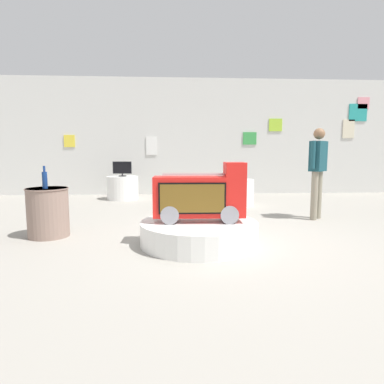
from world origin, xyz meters
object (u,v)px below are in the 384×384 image
Objects in this scene: main_display_pedestal at (199,233)px; tv_on_center_rear at (122,168)px; novelty_firetruck_tv at (201,197)px; bottle_on_side_table at (45,179)px; tv_on_left_rear at (237,172)px; display_pedestal_left_rear at (237,192)px; side_table_round at (48,212)px; shopper_browsing_near_truck at (318,166)px; display_pedestal_center_rear at (123,188)px.

tv_on_center_rear reaches higher than main_display_pedestal.
novelty_firetruck_tv is 3.77× the size of bottle_on_side_table.
tv_on_left_rear is at bearing -22.47° from tv_on_center_rear.
display_pedestal_left_rear is at bearing 39.11° from bottle_on_side_table.
side_table_round is at bearing 92.48° from bottle_on_side_table.
bottle_on_side_table is 0.19× the size of shopper_browsing_near_truck.
novelty_firetruck_tv is at bearing -11.76° from bottle_on_side_table.
tv_on_center_rear is 3.87m from bottle_on_side_table.
display_pedestal_center_rear is at bearing 144.75° from shopper_browsing_near_truck.
display_pedestal_center_rear is (-2.81, 1.16, 0.00)m from display_pedestal_left_rear.
tv_on_left_rear is (1.12, 3.13, 0.16)m from novelty_firetruck_tv.
novelty_firetruck_tv is at bearing -13.35° from side_table_round.
main_display_pedestal is 2.23m from side_table_round.
tv_on_left_rear is at bearing -22.54° from display_pedestal_center_rear.
display_pedestal_left_rear is 3.04m from display_pedestal_center_rear.
shopper_browsing_near_truck is at bearing -35.21° from tv_on_center_rear.
display_pedestal_center_rear is 1.65× the size of tv_on_center_rear.
side_table_round is (-0.50, -3.78, -0.45)m from tv_on_center_rear.
tv_on_left_rear reaches higher than side_table_round.
tv_on_left_rear reaches higher than display_pedestal_left_rear.
side_table_round is at bearing -141.63° from tv_on_left_rear.
bottle_on_side_table is at bearing -97.35° from display_pedestal_center_rear.
tv_on_left_rear is (1.14, 3.13, 0.63)m from main_display_pedestal.
novelty_firetruck_tv reaches higher than bottle_on_side_table.
novelty_firetruck_tv reaches higher than main_display_pedestal.
novelty_firetruck_tv reaches higher than display_pedestal_left_rear.
novelty_firetruck_tv is 1.58× the size of display_pedestal_left_rear.
tv_on_left_rear is at bearing 69.94° from main_display_pedestal.
side_table_round is 0.43× the size of shopper_browsing_near_truck.
tv_on_left_rear is 3.08m from display_pedestal_center_rear.
main_display_pedestal is at bearing -146.70° from shopper_browsing_near_truck.
display_pedestal_left_rear is 1.80× the size of tv_on_left_rear.
side_table_round is (-2.16, 0.51, 0.21)m from main_display_pedestal.
tv_on_center_rear is 0.69× the size of side_table_round.
bottle_on_side_table is 4.57m from shopper_browsing_near_truck.
shopper_browsing_near_truck reaches higher than tv_on_center_rear.
tv_on_center_rear is at bearing 111.21° from main_display_pedestal.
main_display_pedestal is at bearing -110.06° from tv_on_left_rear.
shopper_browsing_near_truck is at bearing 12.54° from side_table_round.
tv_on_center_rear is 0.30× the size of shopper_browsing_near_truck.
display_pedestal_center_rear is at bearing 82.48° from side_table_round.
novelty_firetruck_tv is at bearing -17.62° from main_display_pedestal.
shopper_browsing_near_truck is at bearing 33.30° from main_display_pedestal.
tv_on_center_rear is at bearing 157.53° from tv_on_left_rear.
bottle_on_side_table is at bearing -140.93° from tv_on_left_rear.
side_table_round is at bearing -97.52° from display_pedestal_center_rear.
display_pedestal_left_rear is 4.22m from side_table_round.
novelty_firetruck_tv is 4.62m from tv_on_center_rear.
tv_on_left_rear is 4.24m from side_table_round.
display_pedestal_center_rear is at bearing 111.19° from main_display_pedestal.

